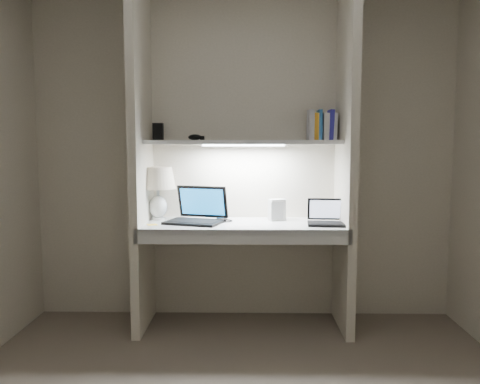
{
  "coord_description": "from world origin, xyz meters",
  "views": [
    {
      "loc": [
        0.04,
        -2.11,
        1.32
      ],
      "look_at": [
        -0.02,
        1.05,
        1.01
      ],
      "focal_mm": 35.0,
      "sensor_mm": 36.0,
      "label": 1
    }
  ],
  "objects_px": {
    "table_lamp": "(158,184)",
    "speaker": "(277,210)",
    "laptop_netbook": "(328,218)",
    "laptop_main": "(197,214)",
    "book_row": "(322,126)"
  },
  "relations": [
    {
      "from": "table_lamp",
      "to": "laptop_netbook",
      "type": "relative_size",
      "value": 1.32
    },
    {
      "from": "laptop_netbook",
      "to": "speaker",
      "type": "xyz_separation_m",
      "value": [
        -0.35,
        0.17,
        0.04
      ]
    },
    {
      "from": "table_lamp",
      "to": "laptop_main",
      "type": "bearing_deg",
      "value": -17.33
    },
    {
      "from": "table_lamp",
      "to": "laptop_netbook",
      "type": "distance_m",
      "value": 1.27
    },
    {
      "from": "laptop_main",
      "to": "speaker",
      "type": "bearing_deg",
      "value": 25.23
    },
    {
      "from": "table_lamp",
      "to": "speaker",
      "type": "distance_m",
      "value": 0.91
    },
    {
      "from": "table_lamp",
      "to": "laptop_main",
      "type": "xyz_separation_m",
      "value": [
        0.3,
        -0.1,
        -0.21
      ]
    },
    {
      "from": "table_lamp",
      "to": "speaker",
      "type": "height_order",
      "value": "table_lamp"
    },
    {
      "from": "table_lamp",
      "to": "speaker",
      "type": "relative_size",
      "value": 2.5
    },
    {
      "from": "laptop_netbook",
      "to": "speaker",
      "type": "height_order",
      "value": "laptop_netbook"
    },
    {
      "from": "table_lamp",
      "to": "book_row",
      "type": "distance_m",
      "value": 1.29
    },
    {
      "from": "table_lamp",
      "to": "book_row",
      "type": "relative_size",
      "value": 1.79
    },
    {
      "from": "laptop_netbook",
      "to": "book_row",
      "type": "xyz_separation_m",
      "value": [
        -0.02,
        0.2,
        0.66
      ]
    },
    {
      "from": "speaker",
      "to": "table_lamp",
      "type": "bearing_deg",
      "value": 159.35
    },
    {
      "from": "table_lamp",
      "to": "laptop_netbook",
      "type": "xyz_separation_m",
      "value": [
        1.24,
        -0.17,
        -0.23
      ]
    }
  ]
}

